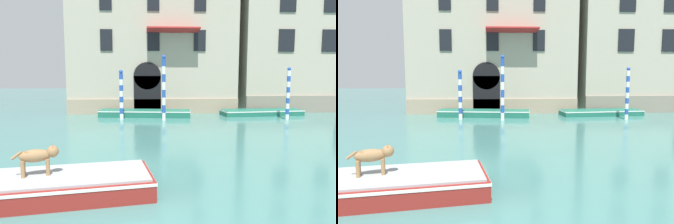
# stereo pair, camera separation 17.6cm
# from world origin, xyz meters

# --- Properties ---
(palazzo_left) EXTENTS (13.32, 7.40, 18.25)m
(palazzo_left) POSITION_xyz_m (1.47, 24.71, 9.10)
(palazzo_left) COLOR #B2A893
(palazzo_left) RESTS_ON ground_plane
(palazzo_right) EXTENTS (13.19, 6.13, 15.07)m
(palazzo_right) POSITION_xyz_m (15.39, 24.71, 7.51)
(palazzo_right) COLOR #B2A893
(palazzo_right) RESTS_ON ground_plane
(boat_foreground) EXTENTS (6.77, 3.15, 0.60)m
(boat_foreground) POSITION_xyz_m (-2.27, 4.80, 0.32)
(boat_foreground) COLOR maroon
(boat_foreground) RESTS_ON ground_plane
(dog_on_deck) EXTENTS (1.15, 0.57, 0.79)m
(dog_on_deck) POSITION_xyz_m (-2.00, 4.95, 1.12)
(dog_on_deck) COLOR #997047
(dog_on_deck) RESTS_ON boat_foreground
(boat_moored_near_palazzo) EXTENTS (6.79, 2.40, 0.49)m
(boat_moored_near_palazzo) POSITION_xyz_m (0.78, 20.16, 0.26)
(boat_moored_near_palazzo) COLOR #1E6651
(boat_moored_near_palazzo) RESTS_ON ground_plane
(boat_moored_far) EXTENTS (6.23, 2.32, 0.42)m
(boat_moored_far) POSITION_xyz_m (9.61, 20.42, 0.22)
(boat_moored_far) COLOR #1E6651
(boat_moored_far) RESTS_ON ground_plane
(mooring_pole_0) EXTENTS (0.25, 0.25, 4.39)m
(mooring_pole_0) POSITION_xyz_m (2.06, 18.27, 2.22)
(mooring_pole_0) COLOR white
(mooring_pole_0) RESTS_ON ground_plane
(mooring_pole_1) EXTENTS (0.28, 0.28, 3.41)m
(mooring_pole_1) POSITION_xyz_m (-0.83, 18.94, 1.73)
(mooring_pole_1) COLOR white
(mooring_pole_1) RESTS_ON ground_plane
(mooring_pole_2) EXTENTS (0.24, 0.24, 3.59)m
(mooring_pole_2) POSITION_xyz_m (10.56, 18.03, 1.81)
(mooring_pole_2) COLOR white
(mooring_pole_2) RESTS_ON ground_plane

